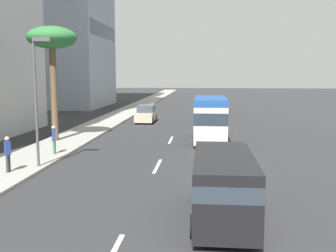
{
  "coord_description": "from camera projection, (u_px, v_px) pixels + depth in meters",
  "views": [
    {
      "loc": [
        -5.55,
        -2.45,
        4.9
      ],
      "look_at": [
        16.36,
        -0.46,
        2.01
      ],
      "focal_mm": 42.96,
      "sensor_mm": 36.0,
      "label": 1
    }
  ],
  "objects": [
    {
      "name": "ground_plane",
      "position": [
        178.0,
        126.0,
        37.44
      ],
      "size": [
        198.0,
        198.0,
        0.0
      ],
      "primitive_type": "plane",
      "color": "#2D2D30"
    },
    {
      "name": "sidewalk_right",
      "position": [
        100.0,
        125.0,
        38.1
      ],
      "size": [
        162.0,
        3.44,
        0.15
      ],
      "primitive_type": "cube",
      "color": "#9E9B93",
      "rests_on": "ground_plane"
    },
    {
      "name": "lane_stripe_mid",
      "position": [
        157.0,
        166.0,
        21.36
      ],
      "size": [
        3.2,
        0.16,
        0.01
      ],
      "primitive_type": "cube",
      "color": "silver",
      "rests_on": "ground_plane"
    },
    {
      "name": "lane_stripe_far",
      "position": [
        171.0,
        140.0,
        29.71
      ],
      "size": [
        3.2,
        0.16,
        0.01
      ],
      "primitive_type": "cube",
      "color": "silver",
      "rests_on": "ground_plane"
    },
    {
      "name": "van_lead",
      "position": [
        223.0,
        183.0,
        13.43
      ],
      "size": [
        5.41,
        2.09,
        2.21
      ],
      "color": "black",
      "rests_on": "ground_plane"
    },
    {
      "name": "car_second",
      "position": [
        146.0,
        114.0,
        40.48
      ],
      "size": [
        4.18,
        1.82,
        1.72
      ],
      "rotation": [
        0.0,
        0.0,
        3.14
      ],
      "color": "beige",
      "rests_on": "ground_plane"
    },
    {
      "name": "car_third",
      "position": [
        212.0,
        111.0,
        44.18
      ],
      "size": [
        4.27,
        1.79,
        1.69
      ],
      "color": "#1E478C",
      "rests_on": "ground_plane"
    },
    {
      "name": "minibus_fourth",
      "position": [
        210.0,
        118.0,
        28.83
      ],
      "size": [
        6.31,
        2.36,
        3.18
      ],
      "color": "silver",
      "rests_on": "ground_plane"
    },
    {
      "name": "pedestrian_mid_block",
      "position": [
        54.0,
        138.0,
        23.75
      ],
      "size": [
        0.38,
        0.32,
        1.69
      ],
      "rotation": [
        0.0,
        0.0,
        0.39
      ],
      "color": "#4C8C66",
      "rests_on": "sidewalk_right"
    },
    {
      "name": "pedestrian_by_tree",
      "position": [
        8.0,
        152.0,
        19.35
      ],
      "size": [
        0.38,
        0.38,
        1.75
      ],
      "rotation": [
        0.0,
        0.0,
        0.81
      ],
      "color": "#333338",
      "rests_on": "sidewalk_right"
    },
    {
      "name": "palm_tree",
      "position": [
        52.0,
        41.0,
        27.81
      ],
      "size": [
        3.43,
        3.43,
        7.99
      ],
      "color": "brown",
      "rests_on": "sidewalk_right"
    },
    {
      "name": "street_lamp",
      "position": [
        37.0,
        87.0,
        20.19
      ],
      "size": [
        0.24,
        0.97,
        6.58
      ],
      "color": "#4C4C51",
      "rests_on": "sidewalk_right"
    }
  ]
}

